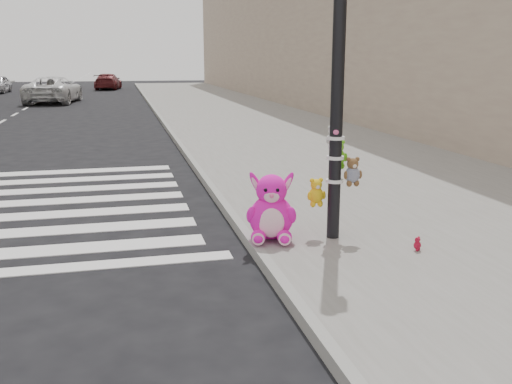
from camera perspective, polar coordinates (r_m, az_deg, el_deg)
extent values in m
plane|color=black|center=(5.43, -12.14, -13.43)|extent=(120.00, 120.00, 0.00)
cube|color=slate|center=(15.87, 5.20, 4.70)|extent=(7.00, 80.00, 0.14)
cube|color=gray|center=(15.13, -7.32, 4.23)|extent=(0.12, 80.00, 0.15)
cylinder|color=black|center=(7.17, 8.17, 10.93)|extent=(0.16, 0.16, 4.00)
cylinder|color=white|center=(7.32, 7.85, 1.12)|extent=(0.22, 0.22, 0.04)
cylinder|color=white|center=(7.27, 7.93, 3.43)|extent=(0.22, 0.22, 0.04)
cylinder|color=white|center=(7.23, 7.99, 5.39)|extent=(0.22, 0.22, 0.04)
ellipsoid|color=#F914B9|center=(7.12, 0.24, -4.68)|extent=(0.26, 0.34, 0.16)
ellipsoid|color=#F914B9|center=(7.12, 2.86, -4.69)|extent=(0.26, 0.34, 0.16)
ellipsoid|color=#F914B9|center=(7.30, 1.54, -2.54)|extent=(0.68, 0.62, 0.58)
ellipsoid|color=#F9BFD1|center=(7.11, 1.55, -3.11)|extent=(0.34, 0.19, 0.38)
sphere|color=#F914B9|center=(7.21, 1.56, 0.22)|extent=(0.48, 0.48, 0.40)
ellipsoid|color=#F914B9|center=(7.21, 0.13, 0.68)|extent=(0.29, 0.15, 0.40)
ellipsoid|color=#F914B9|center=(7.22, 2.99, 0.66)|extent=(0.29, 0.15, 0.40)
imported|color=silver|center=(33.78, -19.60, 9.61)|extent=(2.98, 5.42, 1.44)
imported|color=maroon|center=(47.24, -14.58, 10.64)|extent=(2.26, 4.42, 1.23)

